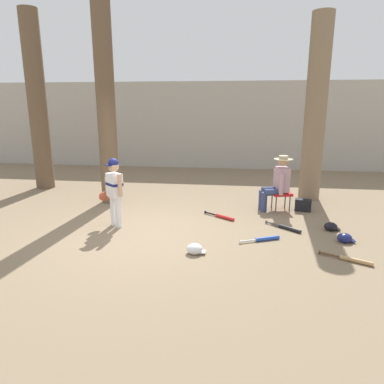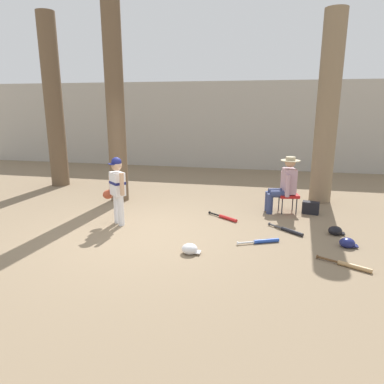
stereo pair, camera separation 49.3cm
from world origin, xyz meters
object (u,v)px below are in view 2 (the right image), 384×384
(handbag_beside_stool, at_px, (311,208))
(bat_wood_tan, at_px, (350,265))
(tree_behind_spectator, at_px, (326,121))
(batting_helmet_white, at_px, (190,249))
(young_ballplayer, at_px, (117,187))
(batting_helmet_black, at_px, (335,231))
(seated_spectator, at_px, (284,183))
(bat_black_composite, at_px, (289,231))
(folding_stool, at_px, (288,196))
(bat_blue_youth, at_px, (263,241))
(tree_near_player, at_px, (116,111))
(batting_helmet_navy, at_px, (347,243))
(bat_red_barrel, at_px, (226,218))
(tree_far_left, at_px, (54,113))

(handbag_beside_stool, bearing_deg, bat_wood_tan, -83.75)
(tree_behind_spectator, xyz_separation_m, batting_helmet_white, (-2.38, -3.63, -1.81))
(young_ballplayer, height_order, batting_helmet_black, young_ballplayer)
(seated_spectator, xyz_separation_m, bat_black_composite, (0.08, -1.23, -0.61))
(folding_stool, xyz_separation_m, bat_blue_youth, (-0.47, -1.87, -0.33))
(tree_near_player, bearing_deg, tree_behind_spectator, 11.00)
(bat_blue_youth, relative_size, batting_helmet_navy, 2.41)
(handbag_beside_stool, bearing_deg, bat_red_barrel, -156.38)
(bat_red_barrel, xyz_separation_m, bat_wood_tan, (1.99, -1.78, 0.00))
(folding_stool, bearing_deg, batting_helmet_navy, -63.57)
(tree_near_player, height_order, bat_wood_tan, tree_near_player)
(tree_near_player, distance_m, folding_stool, 4.30)
(tree_near_player, xyz_separation_m, bat_blue_youth, (3.45, -2.05, -2.07))
(handbag_beside_stool, xyz_separation_m, batting_helmet_white, (-2.06, -2.53, -0.06))
(tree_near_player, distance_m, batting_helmet_white, 4.12)
(young_ballplayer, height_order, bat_black_composite, young_ballplayer)
(tree_far_left, bearing_deg, tree_near_player, -26.48)
(young_ballplayer, distance_m, bat_red_barrel, 2.24)
(bat_black_composite, bearing_deg, young_ballplayer, -176.16)
(seated_spectator, xyz_separation_m, batting_helmet_navy, (0.97, -1.73, -0.57))
(tree_behind_spectator, distance_m, batting_helmet_white, 4.70)
(tree_behind_spectator, bearing_deg, tree_far_left, 178.02)
(young_ballplayer, distance_m, batting_helmet_navy, 4.17)
(seated_spectator, distance_m, batting_helmet_white, 2.97)
(folding_stool, height_order, batting_helmet_navy, folding_stool)
(bat_red_barrel, relative_size, bat_blue_youth, 0.93)
(folding_stool, relative_size, batting_helmet_white, 1.58)
(tree_far_left, height_order, batting_helmet_navy, tree_far_left)
(bat_wood_tan, distance_m, bat_blue_youth, 1.39)
(tree_near_player, height_order, folding_stool, tree_near_player)
(tree_near_player, bearing_deg, seated_spectator, -2.95)
(young_ballplayer, relative_size, bat_wood_tan, 1.83)
(seated_spectator, xyz_separation_m, tree_far_left, (-6.16, 1.36, 1.37))
(bat_blue_youth, bearing_deg, batting_helmet_navy, 5.14)
(seated_spectator, xyz_separation_m, bat_red_barrel, (-1.14, -0.73, -0.61))
(tree_far_left, xyz_separation_m, batting_helmet_black, (7.03, -2.53, -1.94))
(tree_behind_spectator, xyz_separation_m, bat_wood_tan, (-0.04, -3.63, -1.85))
(young_ballplayer, height_order, handbag_beside_stool, young_ballplayer)
(young_ballplayer, height_order, bat_blue_youth, young_ballplayer)
(batting_helmet_white, relative_size, batting_helmet_black, 1.05)
(tree_near_player, height_order, seated_spectator, tree_near_player)
(handbag_beside_stool, xyz_separation_m, batting_helmet_navy, (0.39, -1.74, -0.06))
(young_ballplayer, distance_m, tree_far_left, 4.32)
(folding_stool, bearing_deg, tree_near_player, 177.40)
(tree_near_player, distance_m, tree_far_left, 2.61)
(tree_near_player, bearing_deg, bat_wood_tan, -30.06)
(folding_stool, distance_m, bat_red_barrel, 1.48)
(young_ballplayer, height_order, bat_wood_tan, young_ballplayer)
(bat_red_barrel, height_order, batting_helmet_black, batting_helmet_black)
(batting_helmet_white, bearing_deg, handbag_beside_stool, 50.91)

